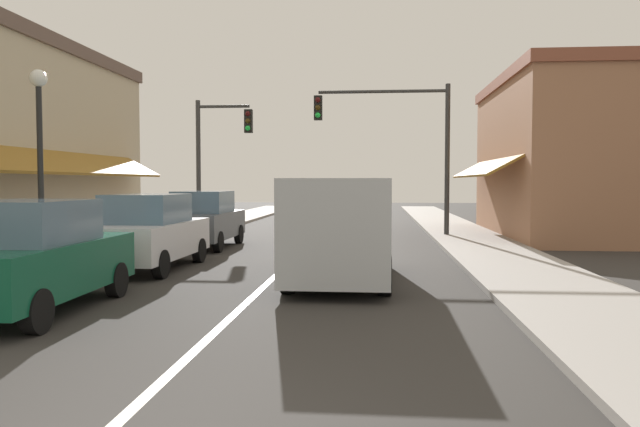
{
  "coord_description": "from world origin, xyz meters",
  "views": [
    {
      "loc": [
        2.18,
        -3.99,
        2.05
      ],
      "look_at": [
        0.47,
        14.93,
        1.09
      ],
      "focal_mm": 34.77,
      "sensor_mm": 36.0,
      "label": 1
    }
  ],
  "objects_px": {
    "van_in_lane": "(342,226)",
    "street_lamp_left_near": "(40,137)",
    "traffic_signal_left_corner": "(216,147)",
    "parked_car_second_left": "(148,232)",
    "parked_car_nearest_left": "(32,257)",
    "parked_car_third_left": "(204,220)",
    "traffic_signal_mast_arm": "(400,133)"
  },
  "relations": [
    {
      "from": "van_in_lane",
      "to": "traffic_signal_left_corner",
      "type": "relative_size",
      "value": 0.99
    },
    {
      "from": "parked_car_nearest_left",
      "to": "traffic_signal_mast_arm",
      "type": "xyz_separation_m",
      "value": [
        6.25,
        13.97,
        2.98
      ]
    },
    {
      "from": "van_in_lane",
      "to": "street_lamp_left_near",
      "type": "distance_m",
      "value": 6.64
    },
    {
      "from": "parked_car_third_left",
      "to": "street_lamp_left_near",
      "type": "xyz_separation_m",
      "value": [
        -1.71,
        -6.43,
        2.13
      ]
    },
    {
      "from": "traffic_signal_left_corner",
      "to": "traffic_signal_mast_arm",
      "type": "bearing_deg",
      "value": -5.82
    },
    {
      "from": "parked_car_second_left",
      "to": "van_in_lane",
      "type": "height_order",
      "value": "van_in_lane"
    },
    {
      "from": "parked_car_nearest_left",
      "to": "parked_car_second_left",
      "type": "relative_size",
      "value": 1.0
    },
    {
      "from": "parked_car_third_left",
      "to": "traffic_signal_mast_arm",
      "type": "height_order",
      "value": "traffic_signal_mast_arm"
    },
    {
      "from": "street_lamp_left_near",
      "to": "van_in_lane",
      "type": "bearing_deg",
      "value": 2.27
    },
    {
      "from": "parked_car_second_left",
      "to": "van_in_lane",
      "type": "distance_m",
      "value": 4.78
    },
    {
      "from": "traffic_signal_mast_arm",
      "to": "street_lamp_left_near",
      "type": "xyz_separation_m",
      "value": [
        -7.96,
        -10.63,
        -0.86
      ]
    },
    {
      "from": "traffic_signal_left_corner",
      "to": "parked_car_third_left",
      "type": "bearing_deg",
      "value": -79.82
    },
    {
      "from": "traffic_signal_left_corner",
      "to": "parked_car_second_left",
      "type": "bearing_deg",
      "value": -84.53
    },
    {
      "from": "parked_car_second_left",
      "to": "traffic_signal_mast_arm",
      "type": "bearing_deg",
      "value": 56.77
    },
    {
      "from": "parked_car_second_left",
      "to": "traffic_signal_mast_arm",
      "type": "xyz_separation_m",
      "value": [
        6.2,
        9.13,
        2.98
      ]
    },
    {
      "from": "parked_car_nearest_left",
      "to": "parked_car_second_left",
      "type": "height_order",
      "value": "same"
    },
    {
      "from": "parked_car_nearest_left",
      "to": "traffic_signal_left_corner",
      "type": "bearing_deg",
      "value": 92.33
    },
    {
      "from": "parked_car_third_left",
      "to": "traffic_signal_left_corner",
      "type": "height_order",
      "value": "traffic_signal_left_corner"
    },
    {
      "from": "parked_car_second_left",
      "to": "street_lamp_left_near",
      "type": "distance_m",
      "value": 3.15
    },
    {
      "from": "traffic_signal_left_corner",
      "to": "parked_car_nearest_left",
      "type": "bearing_deg",
      "value": -86.55
    },
    {
      "from": "parked_car_third_left",
      "to": "street_lamp_left_near",
      "type": "distance_m",
      "value": 6.98
    },
    {
      "from": "parked_car_third_left",
      "to": "traffic_signal_left_corner",
      "type": "bearing_deg",
      "value": 100.32
    },
    {
      "from": "street_lamp_left_near",
      "to": "parked_car_nearest_left",
      "type": "bearing_deg",
      "value": -62.9
    },
    {
      "from": "parked_car_second_left",
      "to": "parked_car_nearest_left",
      "type": "bearing_deg",
      "value": -89.74
    },
    {
      "from": "van_in_lane",
      "to": "street_lamp_left_near",
      "type": "bearing_deg",
      "value": -177.24
    },
    {
      "from": "van_in_lane",
      "to": "street_lamp_left_near",
      "type": "height_order",
      "value": "street_lamp_left_near"
    },
    {
      "from": "van_in_lane",
      "to": "traffic_signal_left_corner",
      "type": "bearing_deg",
      "value": 117.04
    },
    {
      "from": "parked_car_third_left",
      "to": "van_in_lane",
      "type": "relative_size",
      "value": 0.79
    },
    {
      "from": "traffic_signal_mast_arm",
      "to": "street_lamp_left_near",
      "type": "bearing_deg",
      "value": -126.83
    },
    {
      "from": "van_in_lane",
      "to": "traffic_signal_mast_arm",
      "type": "xyz_separation_m",
      "value": [
        1.59,
        10.38,
        2.71
      ]
    },
    {
      "from": "parked_car_nearest_left",
      "to": "traffic_signal_left_corner",
      "type": "relative_size",
      "value": 0.79
    },
    {
      "from": "street_lamp_left_near",
      "to": "traffic_signal_left_corner",
      "type": "bearing_deg",
      "value": 85.87
    }
  ]
}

